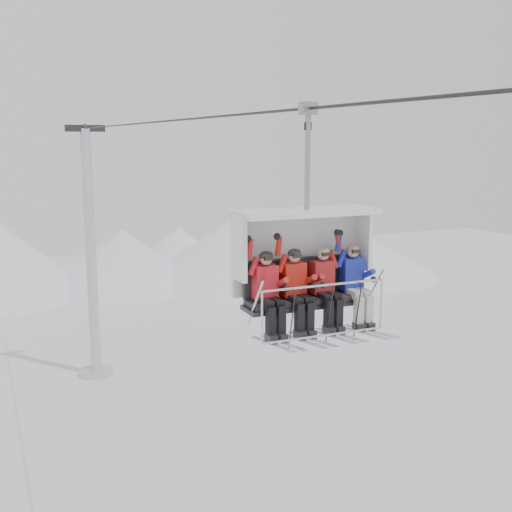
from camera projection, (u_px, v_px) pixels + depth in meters
name	position (u px, v px, depth m)	size (l,w,h in m)	color
ridgeline	(32.00, 262.00, 52.21)	(72.00, 21.00, 7.00)	white
lift_tower_right	(92.00, 272.00, 34.22)	(2.00, 1.80, 13.48)	silver
haul_cable	(256.00, 113.00, 13.02)	(0.06, 0.06, 50.00)	#29292E
chairlift_carrier	(303.00, 255.00, 11.58)	(2.56, 1.17, 3.98)	black
skier_far_left	(268.00, 290.00, 11.07)	(0.41, 1.69, 1.61)	red
skier_center_left	(296.00, 287.00, 11.28)	(0.41, 1.69, 1.62)	red
skier_center_right	(325.00, 285.00, 11.51)	(0.40, 1.69, 1.61)	maroon
skier_far_right	(354.00, 281.00, 11.75)	(0.41, 1.69, 1.62)	#1C26A2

